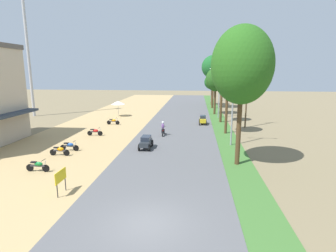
% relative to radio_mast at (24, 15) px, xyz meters
% --- Properties ---
extents(ground_plane, '(180.00, 180.00, 0.00)m').
position_rel_radio_mast_xyz_m(ground_plane, '(24.30, -29.75, -15.72)').
color(ground_plane, '#7A6B4C').
extents(road_strip, '(9.00, 140.00, 0.08)m').
position_rel_radio_mast_xyz_m(road_strip, '(24.30, -29.75, -15.68)').
color(road_strip, '#565659').
rests_on(road_strip, ground).
extents(median_strip, '(2.40, 140.00, 0.06)m').
position_rel_radio_mast_xyz_m(median_strip, '(30.00, -29.75, -15.69)').
color(median_strip, '#3D6B2D').
rests_on(median_strip, ground).
extents(radio_mast, '(1.10, 1.10, 25.08)m').
position_rel_radio_mast_xyz_m(radio_mast, '(0.00, 0.00, 0.00)').
color(radio_mast, '#B2B2B7').
rests_on(radio_mast, ground).
extents(parked_motorbike_nearest, '(1.80, 0.54, 0.94)m').
position_rel_radio_mast_xyz_m(parked_motorbike_nearest, '(15.05, -23.74, -15.17)').
color(parked_motorbike_nearest, black).
rests_on(parked_motorbike_nearest, dirt_shoulder).
extents(parked_motorbike_second, '(1.80, 0.54, 0.94)m').
position_rel_radio_mast_xyz_m(parked_motorbike_second, '(14.75, -19.91, -15.17)').
color(parked_motorbike_second, black).
rests_on(parked_motorbike_second, dirt_shoulder).
extents(parked_motorbike_third, '(1.80, 0.54, 0.94)m').
position_rel_radio_mast_xyz_m(parked_motorbike_third, '(14.95, -18.43, -15.17)').
color(parked_motorbike_third, black).
rests_on(parked_motorbike_third, dirt_shoulder).
extents(parked_motorbike_fourth, '(1.80, 0.54, 0.94)m').
position_rel_radio_mast_xyz_m(parked_motorbike_fourth, '(15.12, -12.42, -15.17)').
color(parked_motorbike_fourth, black).
rests_on(parked_motorbike_fourth, dirt_shoulder).
extents(parked_motorbike_fifth, '(1.80, 0.54, 0.94)m').
position_rel_radio_mast_xyz_m(parked_motorbike_fifth, '(15.23, -5.88, -15.17)').
color(parked_motorbike_fifth, black).
rests_on(parked_motorbike_fifth, dirt_shoulder).
extents(street_signboard, '(0.06, 1.30, 1.50)m').
position_rel_radio_mast_xyz_m(street_signboard, '(18.56, -27.06, -14.62)').
color(street_signboard, '#262628').
rests_on(street_signboard, dirt_shoulder).
extents(vendor_umbrella, '(2.20, 2.20, 2.52)m').
position_rel_radio_mast_xyz_m(vendor_umbrella, '(14.02, 0.84, -13.42)').
color(vendor_umbrella, '#99999E').
rests_on(vendor_umbrella, dirt_shoulder).
extents(median_tree_nearest, '(4.62, 4.62, 10.65)m').
position_rel_radio_mast_xyz_m(median_tree_nearest, '(29.89, -20.52, -7.97)').
color(median_tree_nearest, '#4C351E').
rests_on(median_tree_nearest, median_strip).
extents(median_tree_second, '(3.03, 3.03, 8.63)m').
position_rel_radio_mast_xyz_m(median_tree_second, '(30.11, -9.64, -9.00)').
color(median_tree_second, '#4C351E').
rests_on(median_tree_second, median_strip).
extents(median_tree_third, '(2.83, 2.83, 8.63)m').
position_rel_radio_mast_xyz_m(median_tree_third, '(30.12, -2.49, -8.65)').
color(median_tree_third, '#4C351E').
rests_on(median_tree_third, median_strip).
extents(median_tree_fourth, '(3.34, 3.34, 7.79)m').
position_rel_radio_mast_xyz_m(median_tree_fourth, '(29.74, 4.86, -9.88)').
color(median_tree_fourth, '#4C351E').
rests_on(median_tree_fourth, median_strip).
extents(median_tree_fifth, '(4.56, 4.56, 10.26)m').
position_rel_radio_mast_xyz_m(median_tree_fifth, '(29.77, 12.51, -7.69)').
color(median_tree_fifth, '#4C351E').
rests_on(median_tree_fifth, median_strip).
extents(median_tree_sixth, '(3.40, 3.40, 6.51)m').
position_rel_radio_mast_xyz_m(median_tree_sixth, '(29.95, 17.84, -10.81)').
color(median_tree_sixth, '#4C351E').
rests_on(median_tree_sixth, median_strip).
extents(streetlamp_near, '(3.16, 0.20, 8.18)m').
position_rel_radio_mast_xyz_m(streetlamp_near, '(30.10, -14.84, -10.97)').
color(streetlamp_near, gray).
rests_on(streetlamp_near, median_strip).
extents(streetlamp_mid, '(3.16, 0.20, 7.82)m').
position_rel_radio_mast_xyz_m(streetlamp_mid, '(30.10, 1.28, -11.16)').
color(streetlamp_mid, gray).
rests_on(streetlamp_mid, median_strip).
extents(streetlamp_far, '(3.16, 0.20, 7.73)m').
position_rel_radio_mast_xyz_m(streetlamp_far, '(30.10, 23.93, -11.21)').
color(streetlamp_far, gray).
rests_on(streetlamp_far, median_strip).
extents(utility_pole_near, '(1.80, 0.20, 9.69)m').
position_rel_radio_mast_xyz_m(utility_pole_near, '(33.04, -5.81, -10.69)').
color(utility_pole_near, brown).
rests_on(utility_pole_near, ground).
extents(car_sedan_charcoal, '(1.10, 2.26, 1.19)m').
position_rel_radio_mast_xyz_m(car_sedan_charcoal, '(21.86, -16.97, -14.98)').
color(car_sedan_charcoal, '#282D33').
rests_on(car_sedan_charcoal, road_strip).
extents(car_hatchback_yellow, '(1.04, 2.00, 1.23)m').
position_rel_radio_mast_xyz_m(car_hatchback_yellow, '(27.53, -4.48, -14.98)').
color(car_hatchback_yellow, gold).
rests_on(car_hatchback_yellow, road_strip).
extents(motorbike_ahead_second, '(0.54, 1.80, 1.66)m').
position_rel_radio_mast_xyz_m(motorbike_ahead_second, '(22.85, -11.52, -14.87)').
color(motorbike_ahead_second, black).
rests_on(motorbike_ahead_second, road_strip).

